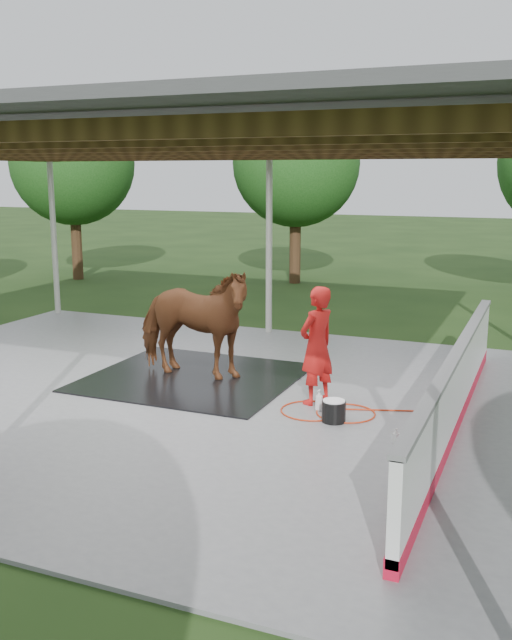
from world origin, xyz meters
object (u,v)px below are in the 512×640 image
at_px(handler, 317,345).
at_px(wash_bucket, 334,411).
at_px(dasher_board, 456,392).
at_px(horse, 192,322).

height_order(handler, wash_bucket, handler).
xyz_separation_m(dasher_board, handler, (-2.11, 0.39, 0.36)).
distance_m(dasher_board, horse, 4.57).
xyz_separation_m(dasher_board, wash_bucket, (-1.62, -0.31, -0.38)).
relative_size(dasher_board, wash_bucket, 23.50).
bearing_deg(wash_bucket, dasher_board, 11.01).
bearing_deg(wash_bucket, handler, 124.85).
distance_m(horse, handler, 2.40).
height_order(dasher_board, horse, horse).
xyz_separation_m(dasher_board, horse, (-4.46, 0.86, 0.43)).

